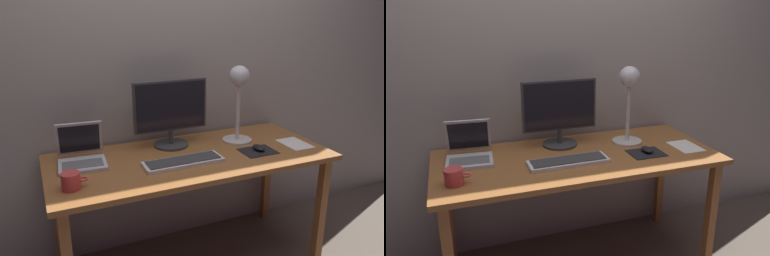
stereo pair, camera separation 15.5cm
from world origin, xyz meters
The scene contains 10 objects.
back_wall centered at (0.00, 0.40, 1.30)m, with size 4.80×0.06×2.60m, color #9E998E.
desk centered at (0.00, 0.00, 0.66)m, with size 1.60×0.70×0.74m.
monitor centered at (-0.05, 0.19, 0.96)m, with size 0.45×0.21×0.40m.
keyboard_main centered at (-0.09, -0.10, 0.75)m, with size 0.44×0.14×0.03m.
laptop centered at (-0.59, 0.14, 0.80)m, with size 0.27×0.29×0.21m.
desk_lamp centered at (0.36, 0.10, 1.06)m, with size 0.18×0.18×0.48m.
mousepad centered at (0.39, -0.11, 0.74)m, with size 0.20×0.16×0.00m, color black.
mouse centered at (0.39, -0.10, 0.76)m, with size 0.06×0.10×0.03m, color black.
coffee_mug centered at (-0.68, -0.17, 0.78)m, with size 0.12×0.09×0.08m.
paper_sheet_near_mouse centered at (0.67, -0.08, 0.74)m, with size 0.15×0.21×0.00m, color white.
Camera 1 is at (-0.81, -1.86, 1.55)m, focal length 35.50 mm.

